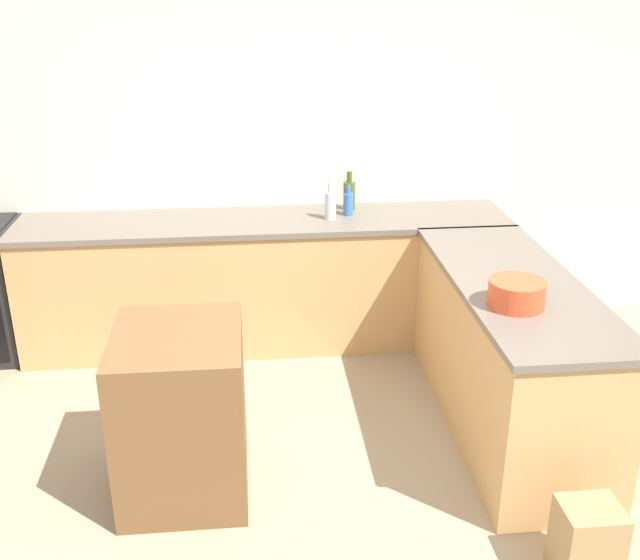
% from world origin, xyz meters
% --- Properties ---
extents(ground_plane, '(14.00, 14.00, 0.00)m').
position_xyz_m(ground_plane, '(0.00, 0.00, 0.00)').
color(ground_plane, tan).
extents(wall_back, '(8.00, 0.06, 2.70)m').
position_xyz_m(wall_back, '(0.00, 2.38, 1.35)').
color(wall_back, silver).
rests_on(wall_back, ground_plane).
extents(counter_back, '(3.39, 0.66, 0.93)m').
position_xyz_m(counter_back, '(0.00, 2.03, 0.47)').
color(counter_back, tan).
rests_on(counter_back, ground_plane).
extents(counter_peninsula, '(0.69, 1.90, 0.93)m').
position_xyz_m(counter_peninsula, '(1.35, 0.78, 0.47)').
color(counter_peninsula, tan).
rests_on(counter_peninsula, ground_plane).
extents(island_table, '(0.63, 0.72, 0.88)m').
position_xyz_m(island_table, '(-0.48, 0.39, 0.44)').
color(island_table, brown).
rests_on(island_table, ground_plane).
extents(mixing_bowl, '(0.29, 0.29, 0.14)m').
position_xyz_m(mixing_bowl, '(1.23, 0.45, 1.00)').
color(mixing_bowl, '#DB512D').
rests_on(mixing_bowl, counter_peninsula).
extents(olive_oil_bottle, '(0.09, 0.09, 0.28)m').
position_xyz_m(olive_oil_bottle, '(0.61, 2.20, 1.04)').
color(olive_oil_bottle, '#475B1E').
rests_on(olive_oil_bottle, counter_back).
extents(vinegar_bottle_clear, '(0.08, 0.08, 0.26)m').
position_xyz_m(vinegar_bottle_clear, '(0.45, 1.99, 1.03)').
color(vinegar_bottle_clear, silver).
rests_on(vinegar_bottle_clear, counter_back).
extents(water_bottle_blue, '(0.07, 0.07, 0.21)m').
position_xyz_m(water_bottle_blue, '(0.59, 2.07, 1.01)').
color(water_bottle_blue, '#386BB7').
rests_on(water_bottle_blue, counter_back).
extents(paper_bag, '(0.26, 0.23, 0.38)m').
position_xyz_m(paper_bag, '(1.31, -0.45, 0.19)').
color(paper_bag, '#A88456').
rests_on(paper_bag, ground_plane).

